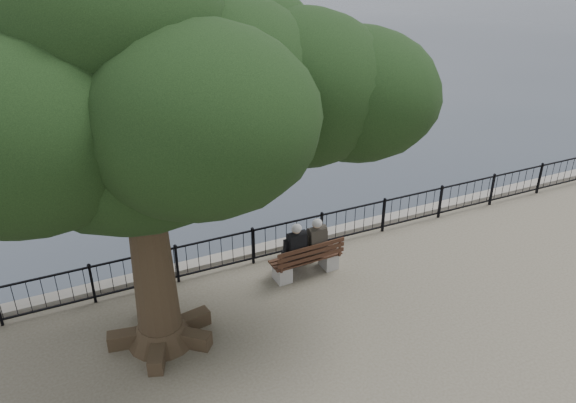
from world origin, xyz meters
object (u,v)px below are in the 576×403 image
person_left (294,251)px  person_right (314,246)px  bench (307,263)px  tree (173,92)px

person_left → person_right: same height
bench → tree: bearing=-165.7°
person_right → bench: bearing=-155.0°
bench → person_right: bearing=25.0°
person_right → tree: bearing=-164.9°
tree → person_left: bearing=17.6°
person_left → person_right: (0.57, 0.02, 0.00)m
person_left → tree: (-2.84, -0.90, 4.61)m
tree → bench: bearing=14.3°
person_right → tree: (-3.41, -0.92, 4.61)m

